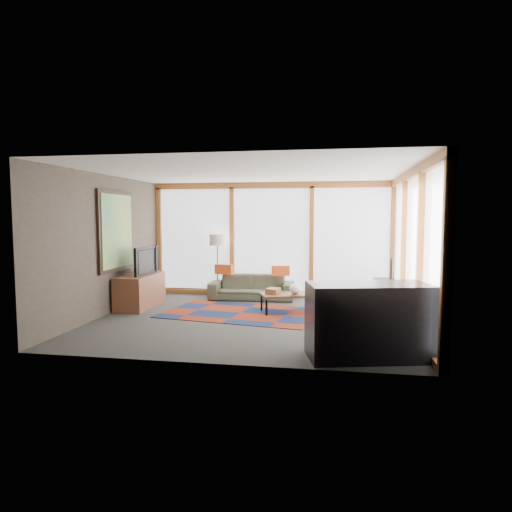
% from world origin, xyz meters
% --- Properties ---
extents(ground, '(5.50, 5.50, 0.00)m').
position_xyz_m(ground, '(0.00, 0.00, 0.00)').
color(ground, '#32312F').
rests_on(ground, ground).
extents(room_envelope, '(5.52, 5.02, 2.62)m').
position_xyz_m(room_envelope, '(0.49, 0.56, 1.54)').
color(room_envelope, '#3C342B').
rests_on(room_envelope, ground).
extents(rug, '(3.08, 2.25, 0.01)m').
position_xyz_m(rug, '(-0.31, 0.48, 0.01)').
color(rug, maroon).
rests_on(rug, ground).
extents(sofa, '(1.89, 0.81, 0.54)m').
position_xyz_m(sofa, '(-0.36, 1.95, 0.27)').
color(sofa, '#343728').
rests_on(sofa, ground).
extents(pillow_left, '(0.42, 0.19, 0.22)m').
position_xyz_m(pillow_left, '(-1.00, 1.95, 0.65)').
color(pillow_left, '#D94E1C').
rests_on(pillow_left, sofa).
extents(pillow_right, '(0.41, 0.20, 0.22)m').
position_xyz_m(pillow_right, '(0.28, 1.94, 0.65)').
color(pillow_right, '#D94E1C').
rests_on(pillow_right, sofa).
extents(floor_lamp, '(0.36, 0.36, 1.43)m').
position_xyz_m(floor_lamp, '(-1.18, 2.11, 0.72)').
color(floor_lamp, '#2F1E15').
rests_on(floor_lamp, ground).
extents(coffee_table, '(1.20, 0.89, 0.36)m').
position_xyz_m(coffee_table, '(0.60, 0.70, 0.18)').
color(coffee_table, '#372311').
rests_on(coffee_table, ground).
extents(book_stack, '(0.28, 0.32, 0.09)m').
position_xyz_m(book_stack, '(0.28, 0.72, 0.41)').
color(book_stack, brown).
rests_on(book_stack, coffee_table).
extents(vase, '(0.24, 0.24, 0.20)m').
position_xyz_m(vase, '(0.70, 0.70, 0.46)').
color(vase, white).
rests_on(vase, coffee_table).
extents(bookshelf, '(0.41, 2.23, 0.56)m').
position_xyz_m(bookshelf, '(2.43, 0.75, 0.28)').
color(bookshelf, '#372311').
rests_on(bookshelf, ground).
extents(bowl_a, '(0.21, 0.21, 0.10)m').
position_xyz_m(bowl_a, '(2.48, 0.18, 0.61)').
color(bowl_a, black).
rests_on(bowl_a, bookshelf).
extents(bowl_b, '(0.18, 0.18, 0.08)m').
position_xyz_m(bowl_b, '(2.39, 0.51, 0.60)').
color(bowl_b, black).
rests_on(bowl_b, bookshelf).
extents(shelf_picture, '(0.09, 0.34, 0.44)m').
position_xyz_m(shelf_picture, '(2.56, 1.49, 0.78)').
color(shelf_picture, black).
rests_on(shelf_picture, bookshelf).
extents(tv_console, '(0.55, 1.33, 0.67)m').
position_xyz_m(tv_console, '(-2.42, 0.69, 0.33)').
color(tv_console, brown).
rests_on(tv_console, ground).
extents(television, '(0.19, 0.98, 0.56)m').
position_xyz_m(television, '(-2.38, 0.73, 0.95)').
color(television, black).
rests_on(television, tv_console).
extents(bar_counter, '(1.66, 1.05, 0.97)m').
position_xyz_m(bar_counter, '(1.87, -1.92, 0.49)').
color(bar_counter, black).
rests_on(bar_counter, ground).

